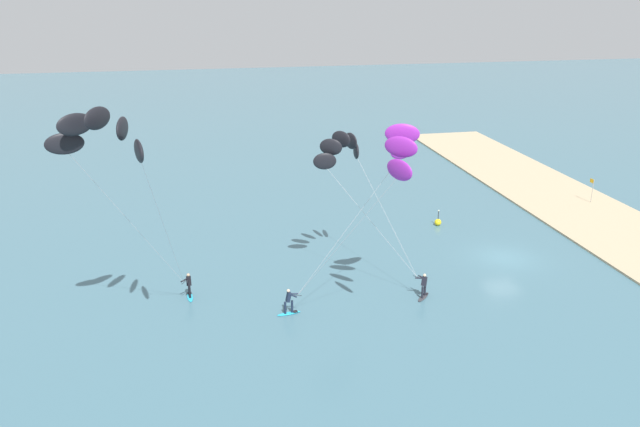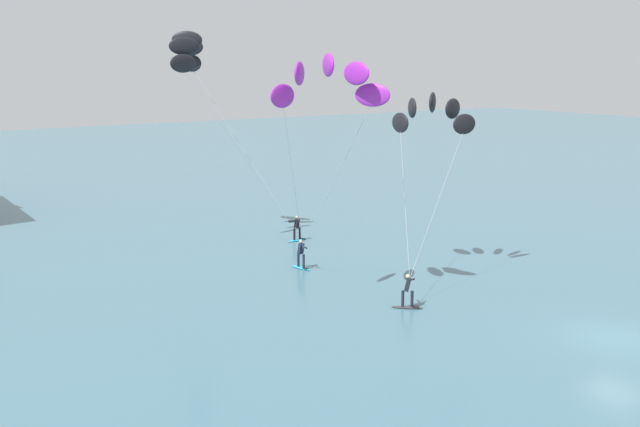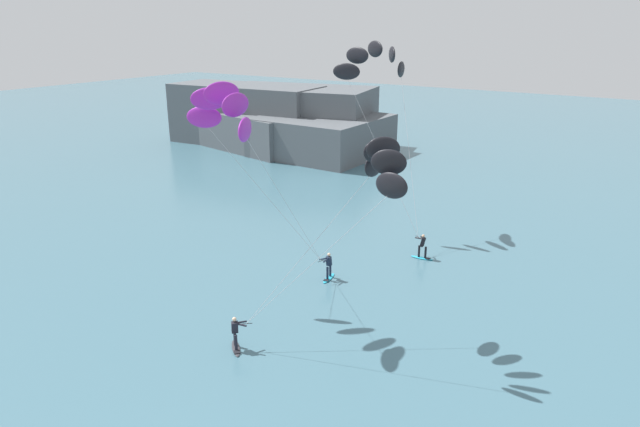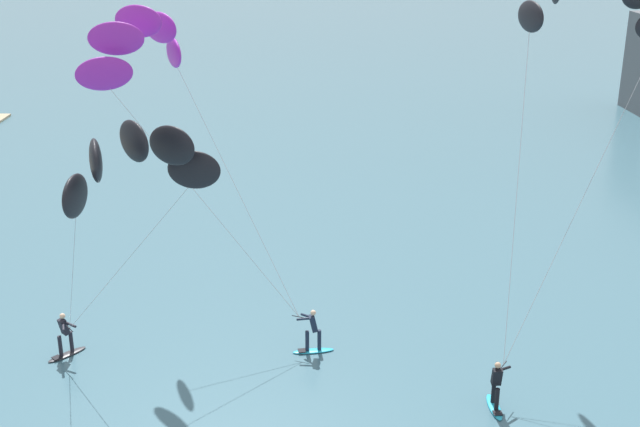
# 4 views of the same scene
# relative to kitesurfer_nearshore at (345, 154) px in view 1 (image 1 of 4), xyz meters

# --- Properties ---
(ground_plane) EXTENTS (240.00, 240.00, 0.00)m
(ground_plane) POSITION_rel_kitesurfer_nearshore_xyz_m (-0.17, -12.22, -8.46)
(ground_plane) COLOR #426B7A
(kitesurfer_nearshore) EXTENTS (7.73, 7.04, 9.98)m
(kitesurfer_nearshore) POSITION_rel_kitesurfer_nearshore_xyz_m (0.00, 0.00, 0.00)
(kitesurfer_nearshore) COLOR #333338
(kitesurfer_nearshore) RESTS_ON ground
(kitesurfer_mid_water) EXTENTS (5.51, 8.43, 11.99)m
(kitesurfer_mid_water) POSITION_rel_kitesurfer_nearshore_xyz_m (-7.51, -1.02, 1.87)
(kitesurfer_mid_water) COLOR #23ADD1
(kitesurfer_mid_water) RESTS_ON ground
(kitesurfer_far_out) EXTENTS (8.64, 6.60, 13.45)m
(kitesurfer_far_out) POSITION_rel_kitesurfer_nearshore_xyz_m (-7.40, 14.02, 3.27)
(kitesurfer_far_out) COLOR #23ADD1
(kitesurfer_far_out) RESTS_ON ground
(marker_buoy) EXTENTS (0.56, 0.56, 1.38)m
(marker_buoy) POSITION_rel_kitesurfer_nearshore_xyz_m (7.14, -9.90, -8.16)
(marker_buoy) COLOR yellow
(marker_buoy) RESTS_ON ground
(beach_flag) EXTENTS (0.56, 0.05, 2.20)m
(beach_flag) POSITION_rel_kitesurfer_nearshore_xyz_m (9.65, -25.78, -6.75)
(beach_flag) COLOR gray
(beach_flag) RESTS_ON sand_strip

